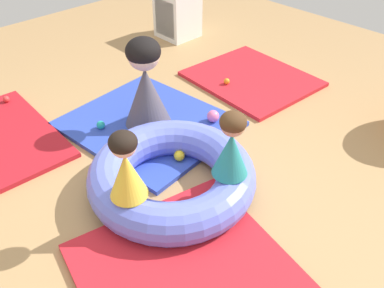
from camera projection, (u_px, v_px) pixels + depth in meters
ground_plane at (168, 196)px, 2.94m from camera, size 8.00×8.00×0.00m
gym_mat_far_right at (251, 79)px, 4.31m from camera, size 1.27×1.13×0.04m
gym_mat_center_rear at (149, 124)px, 3.63m from camera, size 1.47×1.31×0.04m
inflatable_cushion at (172, 176)px, 2.90m from camera, size 1.20×1.20×0.28m
child_in_yellow at (126, 166)px, 2.41m from camera, size 0.26×0.26×0.47m
child_in_teal at (231, 145)px, 2.58m from camera, size 0.28×0.28×0.47m
adult_seated at (146, 84)px, 3.39m from camera, size 0.49×0.49×0.79m
play_ball_green at (168, 217)px, 2.68m from camera, size 0.07×0.07×0.07m
play_ball_red at (6, 99)px, 3.88m from camera, size 0.06×0.06×0.06m
play_ball_pink at (213, 116)px, 3.60m from camera, size 0.11×0.11×0.11m
play_ball_orange at (227, 81)px, 4.15m from camera, size 0.06×0.06×0.06m
play_ball_teal at (101, 125)px, 3.52m from camera, size 0.07×0.07×0.07m
play_ball_yellow at (179, 156)px, 3.18m from camera, size 0.09×0.09×0.09m
storage_cube at (176, 15)px, 5.09m from camera, size 0.44×0.44×0.56m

